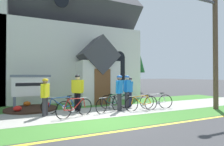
{
  "coord_description": "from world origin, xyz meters",
  "views": [
    {
      "loc": [
        -2.63,
        -6.44,
        1.71
      ],
      "look_at": [
        2.25,
        3.93,
        1.87
      ],
      "focal_mm": 29.75,
      "sensor_mm": 36.0,
      "label": 1
    }
  ],
  "objects_px": {
    "cyclist_in_orange_jersey": "(119,90)",
    "roadside_conifer": "(131,46)",
    "bicycle_white": "(62,105)",
    "cyclist_in_green_jersey": "(45,94)",
    "church_sign": "(31,87)",
    "bicycle_blue": "(116,101)",
    "bicycle_green": "(142,103)",
    "bicycle_red": "(156,101)",
    "cyclist_in_white_jersey": "(77,89)",
    "cyclist_in_yellow_jersey": "(130,90)",
    "bicycle_orange": "(110,104)",
    "cyclist_in_blue_jersey": "(127,89)",
    "utility_pole": "(214,24)",
    "bicycle_yellow": "(75,108)"
  },
  "relations": [
    {
      "from": "cyclist_in_orange_jersey",
      "to": "roadside_conifer",
      "type": "relative_size",
      "value": 0.23
    },
    {
      "from": "bicycle_white",
      "to": "cyclist_in_green_jersey",
      "type": "height_order",
      "value": "cyclist_in_green_jersey"
    },
    {
      "from": "church_sign",
      "to": "bicycle_blue",
      "type": "bearing_deg",
      "value": -23.09
    },
    {
      "from": "bicycle_green",
      "to": "bicycle_red",
      "type": "bearing_deg",
      "value": 8.53
    },
    {
      "from": "cyclist_in_white_jersey",
      "to": "roadside_conifer",
      "type": "distance_m",
      "value": 11.73
    },
    {
      "from": "cyclist_in_yellow_jersey",
      "to": "bicycle_green",
      "type": "bearing_deg",
      "value": -94.37
    },
    {
      "from": "bicycle_blue",
      "to": "bicycle_orange",
      "type": "bearing_deg",
      "value": -135.44
    },
    {
      "from": "bicycle_orange",
      "to": "cyclist_in_blue_jersey",
      "type": "height_order",
      "value": "cyclist_in_blue_jersey"
    },
    {
      "from": "bicycle_white",
      "to": "utility_pole",
      "type": "relative_size",
      "value": 0.23
    },
    {
      "from": "cyclist_in_green_jersey",
      "to": "bicycle_white",
      "type": "bearing_deg",
      "value": 18.85
    },
    {
      "from": "bicycle_yellow",
      "to": "cyclist_in_white_jersey",
      "type": "relative_size",
      "value": 0.95
    },
    {
      "from": "cyclist_in_blue_jersey",
      "to": "roadside_conifer",
      "type": "xyz_separation_m",
      "value": [
        5.22,
        8.21,
        3.77
      ]
    },
    {
      "from": "bicycle_white",
      "to": "roadside_conifer",
      "type": "height_order",
      "value": "roadside_conifer"
    },
    {
      "from": "bicycle_red",
      "to": "bicycle_white",
      "type": "height_order",
      "value": "bicycle_red"
    },
    {
      "from": "bicycle_blue",
      "to": "cyclist_in_yellow_jersey",
      "type": "height_order",
      "value": "cyclist_in_yellow_jersey"
    },
    {
      "from": "bicycle_white",
      "to": "cyclist_in_blue_jersey",
      "type": "height_order",
      "value": "cyclist_in_blue_jersey"
    },
    {
      "from": "bicycle_red",
      "to": "utility_pole",
      "type": "relative_size",
      "value": 0.21
    },
    {
      "from": "bicycle_blue",
      "to": "cyclist_in_green_jersey",
      "type": "relative_size",
      "value": 1.06
    },
    {
      "from": "bicycle_blue",
      "to": "roadside_conifer",
      "type": "height_order",
      "value": "roadside_conifer"
    },
    {
      "from": "cyclist_in_yellow_jersey",
      "to": "cyclist_in_green_jersey",
      "type": "distance_m",
      "value": 4.51
    },
    {
      "from": "bicycle_yellow",
      "to": "utility_pole",
      "type": "height_order",
      "value": "utility_pole"
    },
    {
      "from": "cyclist_in_yellow_jersey",
      "to": "roadside_conifer",
      "type": "bearing_deg",
      "value": 58.34
    },
    {
      "from": "bicycle_blue",
      "to": "cyclist_in_white_jersey",
      "type": "xyz_separation_m",
      "value": [
        -2.02,
        0.16,
        0.67
      ]
    },
    {
      "from": "bicycle_green",
      "to": "bicycle_white",
      "type": "height_order",
      "value": "bicycle_white"
    },
    {
      "from": "church_sign",
      "to": "roadside_conifer",
      "type": "distance_m",
      "value": 12.25
    },
    {
      "from": "bicycle_yellow",
      "to": "bicycle_white",
      "type": "bearing_deg",
      "value": 110.77
    },
    {
      "from": "bicycle_yellow",
      "to": "utility_pole",
      "type": "bearing_deg",
      "value": -10.61
    },
    {
      "from": "bicycle_green",
      "to": "cyclist_in_orange_jersey",
      "type": "xyz_separation_m",
      "value": [
        -1.01,
        0.39,
        0.65
      ]
    },
    {
      "from": "bicycle_orange",
      "to": "cyclist_in_yellow_jersey",
      "type": "xyz_separation_m",
      "value": [
        1.63,
        0.89,
        0.57
      ]
    },
    {
      "from": "roadside_conifer",
      "to": "cyclist_in_blue_jersey",
      "type": "bearing_deg",
      "value": -122.49
    },
    {
      "from": "bicycle_red",
      "to": "bicycle_yellow",
      "type": "relative_size",
      "value": 0.98
    },
    {
      "from": "cyclist_in_blue_jersey",
      "to": "cyclist_in_white_jersey",
      "type": "xyz_separation_m",
      "value": [
        -2.58,
        0.29,
        0.03
      ]
    },
    {
      "from": "utility_pole",
      "to": "roadside_conifer",
      "type": "bearing_deg",
      "value": 82.45
    },
    {
      "from": "cyclist_in_yellow_jersey",
      "to": "bicycle_blue",
      "type": "bearing_deg",
      "value": -167.67
    },
    {
      "from": "church_sign",
      "to": "cyclist_in_yellow_jersey",
      "type": "distance_m",
      "value": 5.19
    },
    {
      "from": "cyclist_in_green_jersey",
      "to": "roadside_conifer",
      "type": "distance_m",
      "value": 13.17
    },
    {
      "from": "bicycle_yellow",
      "to": "cyclist_in_white_jersey",
      "type": "distance_m",
      "value": 1.44
    },
    {
      "from": "cyclist_in_blue_jersey",
      "to": "cyclist_in_green_jersey",
      "type": "height_order",
      "value": "cyclist_in_blue_jersey"
    },
    {
      "from": "church_sign",
      "to": "cyclist_in_white_jersey",
      "type": "relative_size",
      "value": 1.1
    },
    {
      "from": "bicycle_orange",
      "to": "bicycle_green",
      "type": "height_order",
      "value": "bicycle_green"
    },
    {
      "from": "church_sign",
      "to": "bicycle_orange",
      "type": "xyz_separation_m",
      "value": [
        3.33,
        -2.4,
        -0.78
      ]
    },
    {
      "from": "bicycle_yellow",
      "to": "bicycle_green",
      "type": "bearing_deg",
      "value": -0.46
    },
    {
      "from": "bicycle_orange",
      "to": "bicycle_yellow",
      "type": "relative_size",
      "value": 0.99
    },
    {
      "from": "bicycle_blue",
      "to": "cyclist_in_green_jersey",
      "type": "distance_m",
      "value": 3.61
    },
    {
      "from": "bicycle_green",
      "to": "bicycle_blue",
      "type": "height_order",
      "value": "bicycle_green"
    },
    {
      "from": "bicycle_green",
      "to": "cyclist_in_yellow_jersey",
      "type": "bearing_deg",
      "value": 85.63
    },
    {
      "from": "roadside_conifer",
      "to": "bicycle_white",
      "type": "bearing_deg",
      "value": -136.35
    },
    {
      "from": "bicycle_green",
      "to": "cyclist_in_blue_jersey",
      "type": "distance_m",
      "value": 1.18
    },
    {
      "from": "cyclist_in_blue_jersey",
      "to": "cyclist_in_yellow_jersey",
      "type": "height_order",
      "value": "cyclist_in_blue_jersey"
    },
    {
      "from": "bicycle_green",
      "to": "cyclist_in_orange_jersey",
      "type": "height_order",
      "value": "cyclist_in_orange_jersey"
    }
  ]
}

